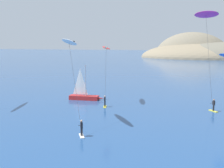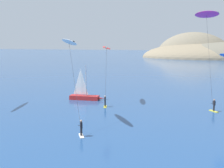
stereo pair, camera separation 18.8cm
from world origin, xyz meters
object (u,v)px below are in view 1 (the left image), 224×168
(kitesurfer_red, at_px, (106,53))
(kitesurfer_white, at_px, (70,47))
(sailboat_near, at_px, (86,96))
(kitesurfer_magenta, at_px, (207,22))

(kitesurfer_red, xyz_separation_m, kitesurfer_white, (-1.06, -11.32, 1.12))
(sailboat_near, bearing_deg, kitesurfer_magenta, -2.74)
(kitesurfer_magenta, relative_size, kitesurfer_red, 1.55)
(sailboat_near, xyz_separation_m, kitesurfer_red, (3.87, -1.29, 7.07))
(kitesurfer_magenta, xyz_separation_m, kitesurfer_white, (-15.45, -11.73, -3.32))
(kitesurfer_magenta, bearing_deg, kitesurfer_white, -142.78)
(kitesurfer_red, height_order, kitesurfer_white, kitesurfer_white)
(kitesurfer_white, bearing_deg, kitesurfer_red, 84.64)
(kitesurfer_magenta, distance_m, kitesurfer_red, 15.06)
(sailboat_near, bearing_deg, kitesurfer_red, -18.42)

